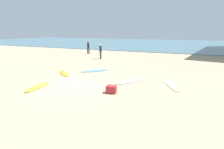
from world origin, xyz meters
TOP-DOWN VIEW (x-y plane):
  - ground_plane at (0.00, 0.00)m, footprint 120.00×120.00m
  - ocean_water at (0.00, 39.41)m, footprint 120.00×40.00m
  - surfboard_0 at (-0.97, 4.25)m, footprint 2.07×2.13m
  - surfboard_1 at (2.78, 2.35)m, footprint 1.59×2.36m
  - surfboard_2 at (-0.89, 0.74)m, footprint 1.35×2.55m
  - surfboard_3 at (-1.84, -1.12)m, footprint 0.89×2.25m
  - surfboard_4 at (5.48, 2.57)m, footprint 1.33×2.35m
  - surfboard_5 at (-2.69, 2.43)m, footprint 2.01×1.83m
  - beachgoer_near at (-7.57, 14.05)m, footprint 0.35×0.35m
  - beachgoer_mid at (-3.67, 10.47)m, footprint 0.34×0.34m
  - beach_cooler at (2.62, -0.21)m, footprint 0.61×0.52m

SIDE VIEW (x-z plane):
  - ground_plane at x=0.00m, z-range 0.00..0.00m
  - surfboard_4 at x=5.48m, z-range 0.00..0.06m
  - surfboard_0 at x=-0.97m, z-range 0.00..0.06m
  - surfboard_5 at x=-2.69m, z-range 0.00..0.07m
  - surfboard_1 at x=2.78m, z-range 0.00..0.08m
  - surfboard_2 at x=-0.89m, z-range 0.00..0.08m
  - ocean_water at x=0.00m, z-range 0.00..0.08m
  - surfboard_3 at x=-1.84m, z-range 0.00..0.09m
  - beach_cooler at x=2.62m, z-range 0.00..0.41m
  - beachgoer_mid at x=-3.67m, z-range 0.11..1.88m
  - beachgoer_near at x=-7.57m, z-range 0.11..1.93m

